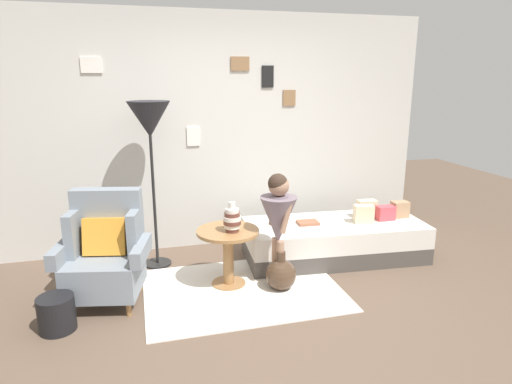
{
  "coord_description": "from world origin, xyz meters",
  "views": [
    {
      "loc": [
        -0.92,
        -3.01,
        1.92
      ],
      "look_at": [
        0.15,
        0.95,
        0.85
      ],
      "focal_mm": 31.3,
      "sensor_mm": 36.0,
      "label": 1
    }
  ],
  "objects_px": {
    "person_child": "(278,216)",
    "magazine_basket": "(57,314)",
    "armchair": "(105,253)",
    "floor_lamp": "(150,125)",
    "daybed": "(334,240)",
    "book_on_daybed": "(308,223)",
    "side_table": "(228,246)",
    "demijohn_near": "(281,274)",
    "vase_striped": "(232,219)"
  },
  "relations": [
    {
      "from": "armchair",
      "to": "person_child",
      "type": "bearing_deg",
      "value": -5.63
    },
    {
      "from": "daybed",
      "to": "book_on_daybed",
      "type": "relative_size",
      "value": 8.89
    },
    {
      "from": "daybed",
      "to": "side_table",
      "type": "xyz_separation_m",
      "value": [
        -1.24,
        -0.34,
        0.19
      ]
    },
    {
      "from": "person_child",
      "to": "book_on_daybed",
      "type": "xyz_separation_m",
      "value": [
        0.5,
        0.52,
        -0.28
      ]
    },
    {
      "from": "book_on_daybed",
      "to": "side_table",
      "type": "bearing_deg",
      "value": -158.47
    },
    {
      "from": "side_table",
      "to": "magazine_basket",
      "type": "height_order",
      "value": "side_table"
    },
    {
      "from": "person_child",
      "to": "book_on_daybed",
      "type": "bearing_deg",
      "value": 46.25
    },
    {
      "from": "person_child",
      "to": "book_on_daybed",
      "type": "height_order",
      "value": "person_child"
    },
    {
      "from": "side_table",
      "to": "floor_lamp",
      "type": "bearing_deg",
      "value": 133.67
    },
    {
      "from": "vase_striped",
      "to": "side_table",
      "type": "bearing_deg",
      "value": 120.04
    },
    {
      "from": "book_on_daybed",
      "to": "demijohn_near",
      "type": "bearing_deg",
      "value": -129.73
    },
    {
      "from": "armchair",
      "to": "side_table",
      "type": "xyz_separation_m",
      "value": [
        1.08,
        0.0,
        -0.05
      ]
    },
    {
      "from": "vase_striped",
      "to": "magazine_basket",
      "type": "height_order",
      "value": "vase_striped"
    },
    {
      "from": "person_child",
      "to": "demijohn_near",
      "type": "bearing_deg",
      "value": -81.44
    },
    {
      "from": "floor_lamp",
      "to": "book_on_daybed",
      "type": "relative_size",
      "value": 7.67
    },
    {
      "from": "book_on_daybed",
      "to": "magazine_basket",
      "type": "bearing_deg",
      "value": -161.65
    },
    {
      "from": "magazine_basket",
      "to": "floor_lamp",
      "type": "bearing_deg",
      "value": 52.65
    },
    {
      "from": "person_child",
      "to": "daybed",
      "type": "bearing_deg",
      "value": 31.81
    },
    {
      "from": "book_on_daybed",
      "to": "magazine_basket",
      "type": "distance_m",
      "value": 2.53
    },
    {
      "from": "demijohn_near",
      "to": "person_child",
      "type": "bearing_deg",
      "value": 98.56
    },
    {
      "from": "vase_striped",
      "to": "daybed",
      "type": "bearing_deg",
      "value": 18.23
    },
    {
      "from": "floor_lamp",
      "to": "magazine_basket",
      "type": "bearing_deg",
      "value": -127.35
    },
    {
      "from": "floor_lamp",
      "to": "book_on_daybed",
      "type": "distance_m",
      "value": 1.9
    },
    {
      "from": "daybed",
      "to": "floor_lamp",
      "type": "bearing_deg",
      "value": 170.52
    },
    {
      "from": "side_table",
      "to": "book_on_daybed",
      "type": "distance_m",
      "value": 1.01
    },
    {
      "from": "person_child",
      "to": "magazine_basket",
      "type": "relative_size",
      "value": 3.88
    },
    {
      "from": "side_table",
      "to": "floor_lamp",
      "type": "xyz_separation_m",
      "value": [
        -0.62,
        0.65,
        1.07
      ]
    },
    {
      "from": "floor_lamp",
      "to": "book_on_daybed",
      "type": "bearing_deg",
      "value": -10.29
    },
    {
      "from": "vase_striped",
      "to": "floor_lamp",
      "type": "bearing_deg",
      "value": 132.8
    },
    {
      "from": "daybed",
      "to": "magazine_basket",
      "type": "relative_size",
      "value": 6.98
    },
    {
      "from": "armchair",
      "to": "demijohn_near",
      "type": "height_order",
      "value": "armchair"
    },
    {
      "from": "demijohn_near",
      "to": "book_on_daybed",
      "type": "bearing_deg",
      "value": 50.27
    },
    {
      "from": "side_table",
      "to": "daybed",
      "type": "bearing_deg",
      "value": 15.5
    },
    {
      "from": "vase_striped",
      "to": "floor_lamp",
      "type": "relative_size",
      "value": 0.17
    },
    {
      "from": "vase_striped",
      "to": "demijohn_near",
      "type": "bearing_deg",
      "value": -21.72
    },
    {
      "from": "person_child",
      "to": "vase_striped",
      "type": "bearing_deg",
      "value": 166.36
    },
    {
      "from": "book_on_daybed",
      "to": "magazine_basket",
      "type": "xyz_separation_m",
      "value": [
        -2.38,
        -0.79,
        -0.28
      ]
    },
    {
      "from": "armchair",
      "to": "vase_striped",
      "type": "bearing_deg",
      "value": -2.63
    },
    {
      "from": "book_on_daybed",
      "to": "demijohn_near",
      "type": "height_order",
      "value": "book_on_daybed"
    },
    {
      "from": "book_on_daybed",
      "to": "floor_lamp",
      "type": "bearing_deg",
      "value": 169.71
    },
    {
      "from": "magazine_basket",
      "to": "person_child",
      "type": "bearing_deg",
      "value": 8.09
    },
    {
      "from": "person_child",
      "to": "demijohn_near",
      "type": "relative_size",
      "value": 2.93
    },
    {
      "from": "book_on_daybed",
      "to": "magazine_basket",
      "type": "relative_size",
      "value": 0.79
    },
    {
      "from": "side_table",
      "to": "book_on_daybed",
      "type": "relative_size",
      "value": 2.64
    },
    {
      "from": "armchair",
      "to": "floor_lamp",
      "type": "distance_m",
      "value": 1.3
    },
    {
      "from": "vase_striped",
      "to": "demijohn_near",
      "type": "distance_m",
      "value": 0.68
    },
    {
      "from": "side_table",
      "to": "armchair",
      "type": "bearing_deg",
      "value": -179.84
    },
    {
      "from": "floor_lamp",
      "to": "demijohn_near",
      "type": "bearing_deg",
      "value": -39.19
    },
    {
      "from": "vase_striped",
      "to": "person_child",
      "type": "bearing_deg",
      "value": -13.64
    },
    {
      "from": "side_table",
      "to": "magazine_basket",
      "type": "xyz_separation_m",
      "value": [
        -1.45,
        -0.42,
        -0.25
      ]
    }
  ]
}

